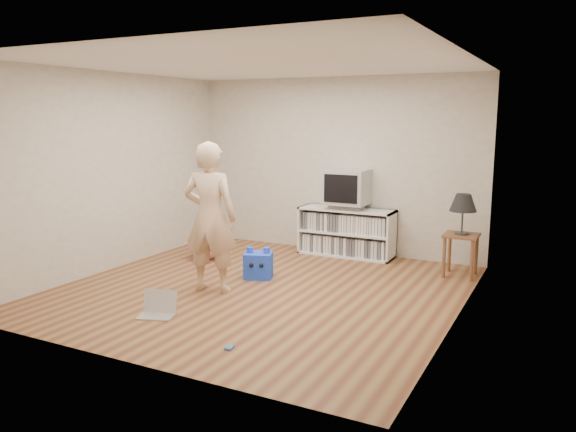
{
  "coord_description": "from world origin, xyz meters",
  "views": [
    {
      "loc": [
        3.2,
        -5.55,
        2.02
      ],
      "look_at": [
        0.15,
        0.4,
        0.83
      ],
      "focal_mm": 35.0,
      "sensor_mm": 36.0,
      "label": 1
    }
  ],
  "objects_px": {
    "side_table": "(461,244)",
    "plush_pink": "(206,244)",
    "plush_blue": "(258,265)",
    "media_unit": "(347,232)",
    "table_lamp": "(463,204)",
    "laptop": "(158,309)",
    "crt_tv": "(347,187)",
    "dvd_deck": "(347,206)",
    "person": "(210,217)"
  },
  "relations": [
    {
      "from": "side_table",
      "to": "plush_pink",
      "type": "xyz_separation_m",
      "value": [
        -3.43,
        -0.74,
        -0.2
      ]
    },
    {
      "from": "plush_blue",
      "to": "plush_pink",
      "type": "bearing_deg",
      "value": 136.45
    },
    {
      "from": "media_unit",
      "to": "table_lamp",
      "type": "height_order",
      "value": "table_lamp"
    },
    {
      "from": "laptop",
      "to": "plush_pink",
      "type": "xyz_separation_m",
      "value": [
        -0.92,
        2.15,
        0.15
      ]
    },
    {
      "from": "laptop",
      "to": "side_table",
      "type": "bearing_deg",
      "value": 30.64
    },
    {
      "from": "plush_blue",
      "to": "table_lamp",
      "type": "bearing_deg",
      "value": 9.01
    },
    {
      "from": "crt_tv",
      "to": "plush_blue",
      "type": "relative_size",
      "value": 1.45
    },
    {
      "from": "dvd_deck",
      "to": "plush_blue",
      "type": "xyz_separation_m",
      "value": [
        -0.56,
        -1.62,
        -0.57
      ]
    },
    {
      "from": "media_unit",
      "to": "person",
      "type": "height_order",
      "value": "person"
    },
    {
      "from": "person",
      "to": "plush_blue",
      "type": "xyz_separation_m",
      "value": [
        0.23,
        0.7,
        -0.71
      ]
    },
    {
      "from": "table_lamp",
      "to": "dvd_deck",
      "type": "bearing_deg",
      "value": 167.72
    },
    {
      "from": "dvd_deck",
      "to": "laptop",
      "type": "relative_size",
      "value": 1.06
    },
    {
      "from": "plush_blue",
      "to": "plush_pink",
      "type": "distance_m",
      "value": 1.27
    },
    {
      "from": "laptop",
      "to": "media_unit",
      "type": "bearing_deg",
      "value": 57.76
    },
    {
      "from": "side_table",
      "to": "table_lamp",
      "type": "distance_m",
      "value": 0.53
    },
    {
      "from": "plush_pink",
      "to": "laptop",
      "type": "bearing_deg",
      "value": -66.8
    },
    {
      "from": "media_unit",
      "to": "person",
      "type": "xyz_separation_m",
      "value": [
        -0.79,
        -2.33,
        0.52
      ]
    },
    {
      "from": "plush_blue",
      "to": "plush_pink",
      "type": "height_order",
      "value": "plush_pink"
    },
    {
      "from": "dvd_deck",
      "to": "side_table",
      "type": "height_order",
      "value": "dvd_deck"
    },
    {
      "from": "table_lamp",
      "to": "crt_tv",
      "type": "bearing_deg",
      "value": 167.82
    },
    {
      "from": "person",
      "to": "dvd_deck",
      "type": "bearing_deg",
      "value": -119.75
    },
    {
      "from": "side_table",
      "to": "plush_pink",
      "type": "height_order",
      "value": "side_table"
    },
    {
      "from": "crt_tv",
      "to": "laptop",
      "type": "height_order",
      "value": "crt_tv"
    },
    {
      "from": "side_table",
      "to": "laptop",
      "type": "relative_size",
      "value": 1.3
    },
    {
      "from": "crt_tv",
      "to": "plush_blue",
      "type": "distance_m",
      "value": 1.91
    },
    {
      "from": "laptop",
      "to": "plush_blue",
      "type": "relative_size",
      "value": 1.03
    },
    {
      "from": "laptop",
      "to": "person",
      "type": "bearing_deg",
      "value": 70.7
    },
    {
      "from": "plush_blue",
      "to": "dvd_deck",
      "type": "bearing_deg",
      "value": 50.99
    },
    {
      "from": "crt_tv",
      "to": "table_lamp",
      "type": "distance_m",
      "value": 1.74
    },
    {
      "from": "side_table",
      "to": "plush_pink",
      "type": "bearing_deg",
      "value": -167.88
    },
    {
      "from": "person",
      "to": "side_table",
      "type": "bearing_deg",
      "value": -152.9
    },
    {
      "from": "crt_tv",
      "to": "side_table",
      "type": "height_order",
      "value": "crt_tv"
    },
    {
      "from": "table_lamp",
      "to": "person",
      "type": "bearing_deg",
      "value": -141.97
    },
    {
      "from": "table_lamp",
      "to": "laptop",
      "type": "height_order",
      "value": "table_lamp"
    },
    {
      "from": "crt_tv",
      "to": "side_table",
      "type": "relative_size",
      "value": 1.09
    },
    {
      "from": "table_lamp",
      "to": "person",
      "type": "distance_m",
      "value": 3.16
    },
    {
      "from": "person",
      "to": "plush_blue",
      "type": "relative_size",
      "value": 4.22
    },
    {
      "from": "media_unit",
      "to": "plush_pink",
      "type": "bearing_deg",
      "value": -146.99
    },
    {
      "from": "table_lamp",
      "to": "laptop",
      "type": "xyz_separation_m",
      "value": [
        -2.5,
        -2.89,
        -0.87
      ]
    },
    {
      "from": "dvd_deck",
      "to": "crt_tv",
      "type": "relative_size",
      "value": 0.75
    },
    {
      "from": "dvd_deck",
      "to": "person",
      "type": "height_order",
      "value": "person"
    },
    {
      "from": "crt_tv",
      "to": "person",
      "type": "distance_m",
      "value": 2.45
    },
    {
      "from": "dvd_deck",
      "to": "person",
      "type": "distance_m",
      "value": 2.45
    },
    {
      "from": "plush_blue",
      "to": "plush_pink",
      "type": "relative_size",
      "value": 0.82
    },
    {
      "from": "person",
      "to": "table_lamp",
      "type": "bearing_deg",
      "value": -152.9
    },
    {
      "from": "media_unit",
      "to": "crt_tv",
      "type": "xyz_separation_m",
      "value": [
        0.0,
        -0.02,
        0.67
      ]
    },
    {
      "from": "media_unit",
      "to": "plush_blue",
      "type": "bearing_deg",
      "value": -108.97
    },
    {
      "from": "person",
      "to": "plush_pink",
      "type": "bearing_deg",
      "value": -63.21
    },
    {
      "from": "crt_tv",
      "to": "table_lamp",
      "type": "height_order",
      "value": "crt_tv"
    },
    {
      "from": "crt_tv",
      "to": "laptop",
      "type": "bearing_deg",
      "value": -103.86
    }
  ]
}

